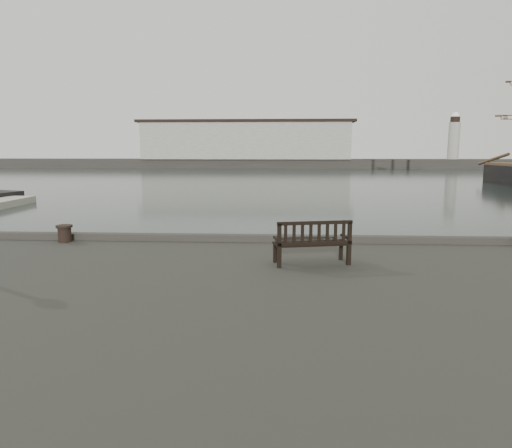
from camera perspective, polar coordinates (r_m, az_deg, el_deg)
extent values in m
plane|color=black|center=(13.05, 2.48, -8.81)|extent=(400.00, 400.00, 0.00)
cube|color=#383530|center=(104.45, 3.16, 7.57)|extent=(140.00, 8.00, 2.00)
cube|color=#B8B6AB|center=(104.74, -1.27, 10.32)|extent=(46.00, 9.00, 8.00)
cube|color=black|center=(104.91, -1.28, 12.67)|extent=(48.00, 9.50, 0.60)
cylinder|color=#B8B6AB|center=(111.07, 23.48, 9.51)|extent=(2.40, 2.40, 8.00)
sphere|color=silver|center=(111.30, 23.66, 12.29)|extent=(1.61, 1.61, 1.61)
cube|color=black|center=(10.07, 6.95, -2.43)|extent=(1.74, 0.92, 0.04)
cube|color=black|center=(9.80, 7.38, -1.29)|extent=(1.63, 0.42, 0.50)
cube|color=black|center=(10.12, 6.93, -3.69)|extent=(1.62, 0.81, 0.45)
cylinder|color=black|center=(13.47, -22.81, -1.10)|extent=(0.48, 0.48, 0.46)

